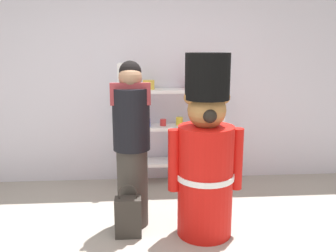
{
  "coord_description": "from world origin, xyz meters",
  "views": [
    {
      "loc": [
        -0.0,
        -2.43,
        1.7
      ],
      "look_at": [
        0.24,
        0.77,
        1.0
      ],
      "focal_mm": 39.17,
      "sensor_mm": 36.0,
      "label": 1
    }
  ],
  "objects_px": {
    "person_shopper": "(132,143)",
    "shopping_bag": "(128,216)",
    "teddy_bear_guard": "(206,157)",
    "merchandise_shelf": "(173,124)"
  },
  "relations": [
    {
      "from": "person_shopper",
      "to": "shopping_bag",
      "type": "xyz_separation_m",
      "value": [
        -0.04,
        -0.23,
        -0.63
      ]
    },
    {
      "from": "person_shopper",
      "to": "shopping_bag",
      "type": "distance_m",
      "value": 0.67
    },
    {
      "from": "teddy_bear_guard",
      "to": "merchandise_shelf",
      "type": "bearing_deg",
      "value": 97.81
    },
    {
      "from": "shopping_bag",
      "to": "person_shopper",
      "type": "bearing_deg",
      "value": 80.35
    },
    {
      "from": "teddy_bear_guard",
      "to": "shopping_bag",
      "type": "xyz_separation_m",
      "value": [
        -0.7,
        -0.0,
        -0.55
      ]
    },
    {
      "from": "teddy_bear_guard",
      "to": "shopping_bag",
      "type": "relative_size",
      "value": 3.33
    },
    {
      "from": "teddy_bear_guard",
      "to": "person_shopper",
      "type": "relative_size",
      "value": 1.05
    },
    {
      "from": "teddy_bear_guard",
      "to": "shopping_bag",
      "type": "distance_m",
      "value": 0.89
    },
    {
      "from": "merchandise_shelf",
      "to": "person_shopper",
      "type": "bearing_deg",
      "value": -113.72
    },
    {
      "from": "merchandise_shelf",
      "to": "shopping_bag",
      "type": "xyz_separation_m",
      "value": [
        -0.52,
        -1.32,
        -0.58
      ]
    }
  ]
}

